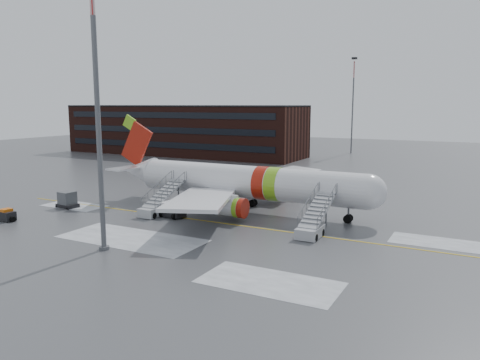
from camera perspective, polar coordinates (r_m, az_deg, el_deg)
The scene contains 10 objects.
ground at distance 50.13m, azimuth -0.28°, elevation -5.21°, with size 260.00×260.00×0.00m, color #494C4F.
airliner at distance 55.30m, azimuth 0.09°, elevation -0.23°, with size 35.03×32.97×11.18m.
airstair_fwd at distance 45.56m, azimuth 8.85°, elevation -5.42°, with size 2.05×7.70×3.48m.
airstair_aft at distance 54.27m, azimuth -10.08°, elevation -3.08°, with size 2.05×7.70×3.48m.
pushback_tug at distance 53.08m, azimuth -8.40°, elevation -3.69°, with size 3.11×2.53×1.65m.
uld_container at distance 60.93m, azimuth -20.30°, elevation -2.31°, with size 2.61×2.03×1.97m.
baggage_tractor at distance 56.78m, azimuth -26.59°, elevation -3.90°, with size 2.59×1.31×1.33m.
light_mast_near at distance 40.92m, azimuth -17.03°, elevation 9.26°, with size 1.20×1.20×24.70m.
terminal_building at distance 119.21m, azimuth -7.04°, elevation 6.11°, with size 62.00×16.11×12.30m.
light_mast_far_n at distance 124.74m, azimuth 13.60°, elevation 9.57°, with size 1.20×1.20×24.25m.
Camera 1 is at (22.78, -42.88, 12.47)m, focal length 35.00 mm.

